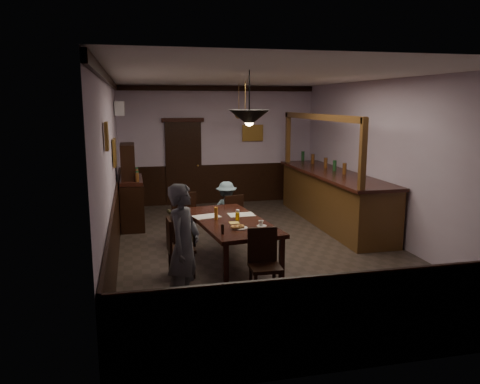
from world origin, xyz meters
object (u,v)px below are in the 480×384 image
object	(u,v)px
pendant_iron	(249,118)
person_standing	(184,246)
dining_table	(231,224)
sideboard	(131,194)
soda_can	(237,217)
chair_far_left	(184,216)
coffee_cup	(261,223)
pendant_brass_far	(239,115)
chair_side	(176,245)
person_seated_right	(226,209)
bar_counter	(333,197)
chair_far_right	(232,215)
pendant_brass_mid	(245,116)
person_seated_left	(181,213)
chair_near	(264,260)

from	to	relation	value
pendant_iron	person_standing	bearing A→B (deg)	-149.59
dining_table	sideboard	bearing A→B (deg)	118.24
soda_can	chair_far_left	bearing A→B (deg)	119.54
coffee_cup	pendant_brass_far	xyz separation A→B (m)	(0.61, 4.18, 1.50)
chair_side	coffee_cup	bearing A→B (deg)	-101.19
dining_table	person_seated_right	distance (m)	1.62
person_seated_right	bar_counter	size ratio (longest dim) A/B	0.26
chair_far_right	chair_side	distance (m)	2.02
chair_side	pendant_iron	world-z (taller)	pendant_iron
soda_can	bar_counter	size ratio (longest dim) A/B	0.03
pendant_iron	pendant_brass_mid	xyz separation A→B (m)	(0.68, 3.04, -0.07)
coffee_cup	soda_can	world-z (taller)	soda_can
sideboard	pendant_iron	xyz separation A→B (m)	(1.63, -3.65, 1.67)
sideboard	pendant_brass_far	xyz separation A→B (m)	(2.51, 0.85, 1.60)
person_seated_left	pendant_brass_far	xyz separation A→B (m)	(1.62, 2.22, 1.75)
person_seated_right	pendant_brass_mid	distance (m)	1.94
chair_near	pendant_iron	xyz separation A→B (m)	(-0.08, 0.52, 1.85)
person_seated_left	pendant_brass_mid	xyz separation A→B (m)	(1.42, 0.77, 1.75)
sideboard	pendant_brass_mid	xyz separation A→B (m)	(2.31, -0.60, 1.60)
coffee_cup	pendant_brass_mid	distance (m)	3.14
bar_counter	pendant_iron	size ratio (longest dim) A/B	5.60
sideboard	soda_can	bearing A→B (deg)	-60.78
chair_far_left	bar_counter	size ratio (longest dim) A/B	0.24
chair_near	coffee_cup	size ratio (longest dim) A/B	11.64
dining_table	pendant_brass_mid	bearing A→B (deg)	70.89
dining_table	sideboard	world-z (taller)	sideboard
person_seated_right	pendant_iron	world-z (taller)	pendant_iron
chair_near	coffee_cup	world-z (taller)	chair_near
pendant_iron	bar_counter	bearing A→B (deg)	48.24
chair_near	coffee_cup	distance (m)	0.90
chair_near	sideboard	xyz separation A→B (m)	(-1.71, 4.16, 0.19)
chair_far_right	person_standing	distance (m)	2.96
chair_far_left	chair_far_right	xyz separation A→B (m)	(0.91, 0.13, -0.07)
coffee_cup	bar_counter	xyz separation A→B (m)	(2.31, 2.57, -0.21)
person_seated_left	coffee_cup	xyz separation A→B (m)	(1.01, -1.97, 0.26)
person_seated_left	person_standing	bearing A→B (deg)	80.68
chair_side	pendant_brass_far	world-z (taller)	pendant_brass_far
person_seated_right	sideboard	xyz separation A→B (m)	(-1.78, 1.26, 0.15)
sideboard	chair_far_left	bearing A→B (deg)	-61.03
dining_table	chair_far_right	size ratio (longest dim) A/B	2.60
chair_far_right	person_standing	xyz separation A→B (m)	(-1.18, -2.70, 0.31)
chair_near	person_seated_left	xyz separation A→B (m)	(-0.82, 2.79, 0.03)
coffee_cup	person_seated_left	bearing A→B (deg)	109.88
pendant_iron	pendant_brass_mid	size ratio (longest dim) A/B	0.92
chair_far_right	pendant_brass_far	bearing A→B (deg)	-121.46
soda_can	pendant_brass_mid	size ratio (longest dim) A/B	0.15
pendant_brass_far	pendant_brass_mid	bearing A→B (deg)	-97.86
dining_table	chair_side	distance (m)	0.96
bar_counter	pendant_iron	bearing A→B (deg)	-131.76
person_seated_left	pendant_brass_mid	world-z (taller)	pendant_brass_mid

